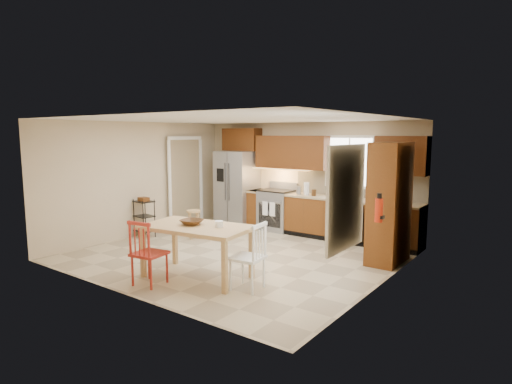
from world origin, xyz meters
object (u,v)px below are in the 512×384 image
object	(u,v)px
dining_table	(197,252)
utility_cart	(144,218)
bar_stool	(194,224)
soap_bottle	(358,196)
fire_extinguisher	(379,210)
refrigerator	(237,188)
chair_white	(247,256)
range_stove	(277,210)
chair_red	(149,252)
table_bowl	(192,225)
pantry	(389,203)
table_jar	(219,226)

from	to	relation	value
dining_table	utility_cart	bearing A→B (deg)	147.93
bar_stool	soap_bottle	bearing A→B (deg)	28.66
fire_extinguisher	refrigerator	bearing A→B (deg)	155.48
chair_white	range_stove	bearing A→B (deg)	19.19
soap_bottle	fire_extinguisher	world-z (taller)	fire_extinguisher
refrigerator	soap_bottle	bearing A→B (deg)	-0.45
chair_red	refrigerator	bearing A→B (deg)	103.70
soap_bottle	chair_red	distance (m)	4.42
bar_stool	utility_cart	size ratio (longest dim) A/B	0.75
range_stove	table_bowl	world-z (taller)	range_stove
refrigerator	range_stove	bearing A→B (deg)	2.99
pantry	dining_table	size ratio (longest dim) A/B	1.25
soap_bottle	chair_red	bearing A→B (deg)	-110.42
refrigerator	table_bowl	distance (m)	3.97
range_stove	table_bowl	bearing A→B (deg)	-78.13
dining_table	bar_stool	distance (m)	2.55
fire_extinguisher	utility_cart	xyz separation A→B (m)	(-5.13, -0.26, -0.68)
soap_bottle	table_jar	bearing A→B (deg)	-103.63
soap_bottle	chair_white	distance (m)	3.46
utility_cart	table_bowl	bearing A→B (deg)	-17.51
refrigerator	soap_bottle	distance (m)	3.18
soap_bottle	chair_white	size ratio (longest dim) A/B	0.19
chair_red	chair_white	xyz separation A→B (m)	(1.30, 0.70, 0.00)
dining_table	chair_red	distance (m)	0.74
dining_table	chair_white	distance (m)	0.95
soap_bottle	chair_white	world-z (taller)	soap_bottle
refrigerator	dining_table	world-z (taller)	refrigerator
chair_red	table_bowl	xyz separation A→B (m)	(0.25, 0.65, 0.33)
dining_table	chair_white	size ratio (longest dim) A/B	1.70
chair_red	chair_white	world-z (taller)	same
chair_white	table_jar	distance (m)	0.69
pantry	table_bowl	distance (m)	3.41
soap_bottle	range_stove	bearing A→B (deg)	177.60
refrigerator	chair_white	size ratio (longest dim) A/B	1.85
chair_red	table_jar	bearing A→B (deg)	38.45
pantry	utility_cart	xyz separation A→B (m)	(-4.93, -1.31, -0.63)
table_bowl	fire_extinguisher	bearing A→B (deg)	31.83
table_bowl	dining_table	bearing A→B (deg)	0.00
pantry	table_bowl	size ratio (longest dim) A/B	6.20
fire_extinguisher	table_jar	bearing A→B (deg)	-144.39
utility_cart	chair_white	bearing A→B (deg)	-10.38
table_jar	bar_stool	xyz separation A→B (m)	(-2.19, 1.67, -0.55)
pantry	table_jar	size ratio (longest dim) A/B	13.71
chair_red	utility_cart	world-z (taller)	chair_red
pantry	fire_extinguisher	world-z (taller)	pantry
dining_table	table_jar	size ratio (longest dim) A/B	10.93
refrigerator	range_stove	xyz separation A→B (m)	(1.15, 0.06, -0.45)
chair_red	table_bowl	world-z (taller)	chair_red
fire_extinguisher	chair_white	distance (m)	2.10
range_stove	chair_white	size ratio (longest dim) A/B	0.94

